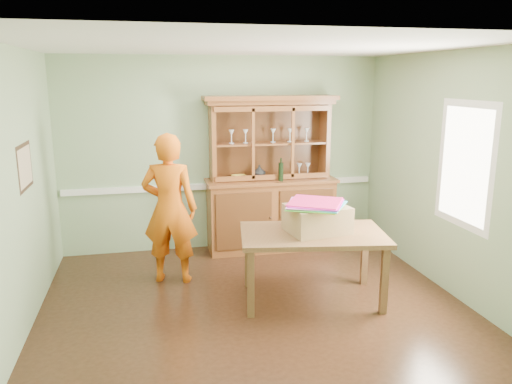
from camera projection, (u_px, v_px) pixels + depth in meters
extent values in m
plane|color=#412415|center=(253.00, 304.00, 5.43)|extent=(4.50, 4.50, 0.00)
plane|color=white|center=(253.00, 46.00, 4.83)|extent=(4.50, 4.50, 0.00)
plane|color=#8BA67D|center=(223.00, 154.00, 7.03)|extent=(4.50, 0.00, 4.50)
plane|color=#8BA67D|center=(18.00, 193.00, 4.66)|extent=(0.00, 4.00, 4.00)
plane|color=#8BA67D|center=(448.00, 174.00, 5.61)|extent=(0.00, 4.00, 4.00)
plane|color=#8BA67D|center=(319.00, 244.00, 3.23)|extent=(4.50, 0.00, 4.50)
cube|color=white|center=(224.00, 186.00, 7.11)|extent=(4.41, 0.05, 0.08)
cube|color=#352215|center=(25.00, 167.00, 4.90)|extent=(0.03, 0.60, 0.46)
cube|color=#C7B391|center=(26.00, 167.00, 4.90)|extent=(0.01, 0.52, 0.38)
cube|color=white|center=(465.00, 165.00, 5.28)|extent=(0.03, 0.96, 1.36)
cube|color=white|center=(464.00, 165.00, 5.28)|extent=(0.01, 0.80, 1.20)
cube|color=brown|center=(271.00, 215.00, 7.10)|extent=(1.76, 0.54, 0.98)
cube|color=brown|center=(271.00, 180.00, 6.98)|extent=(1.82, 0.60, 0.04)
cube|color=#562F14|center=(267.00, 140.00, 7.11)|extent=(1.66, 0.04, 1.03)
cube|color=brown|center=(212.00, 143.00, 6.78)|extent=(0.06, 0.37, 1.03)
cube|color=brown|center=(324.00, 140.00, 7.12)|extent=(0.06, 0.37, 1.03)
cube|color=brown|center=(270.00, 102.00, 6.83)|extent=(1.76, 0.43, 0.06)
cube|color=brown|center=(270.00, 98.00, 6.79)|extent=(1.84, 0.47, 0.06)
cube|color=brown|center=(270.00, 143.00, 6.95)|extent=(1.55, 0.32, 0.02)
imported|color=#B2B2B7|center=(259.00, 172.00, 7.01)|extent=(0.18, 0.18, 0.19)
imported|color=gold|center=(239.00, 177.00, 6.96)|extent=(0.21, 0.21, 0.05)
cylinder|color=black|center=(281.00, 170.00, 6.81)|extent=(0.07, 0.07, 0.31)
cube|color=brown|center=(313.00, 235.00, 5.39)|extent=(1.67, 1.17, 0.05)
cube|color=brown|center=(251.00, 284.00, 5.06)|extent=(0.08, 0.08, 0.72)
cube|color=brown|center=(248.00, 257.00, 5.81)|extent=(0.08, 0.08, 0.72)
cube|color=brown|center=(384.00, 281.00, 5.14)|extent=(0.08, 0.08, 0.72)
cube|color=brown|center=(365.00, 255.00, 5.88)|extent=(0.08, 0.08, 0.72)
cube|color=#97744E|center=(317.00, 219.00, 5.38)|extent=(0.69, 0.58, 0.29)
cube|color=#CEDE1C|center=(315.00, 206.00, 5.31)|extent=(0.71, 0.71, 0.01)
cube|color=#58CC3C|center=(315.00, 205.00, 5.31)|extent=(0.71, 0.71, 0.01)
cube|color=#2CB9D2|center=(315.00, 205.00, 5.31)|extent=(0.71, 0.71, 0.01)
cube|color=#F775E4|center=(315.00, 204.00, 5.31)|extent=(0.71, 0.71, 0.01)
cube|color=#D11FAE|center=(315.00, 203.00, 5.30)|extent=(0.71, 0.71, 0.01)
cube|color=#E02267|center=(315.00, 202.00, 5.30)|extent=(0.71, 0.71, 0.01)
imported|color=orange|center=(170.00, 209.00, 5.87)|extent=(0.74, 0.58, 1.79)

